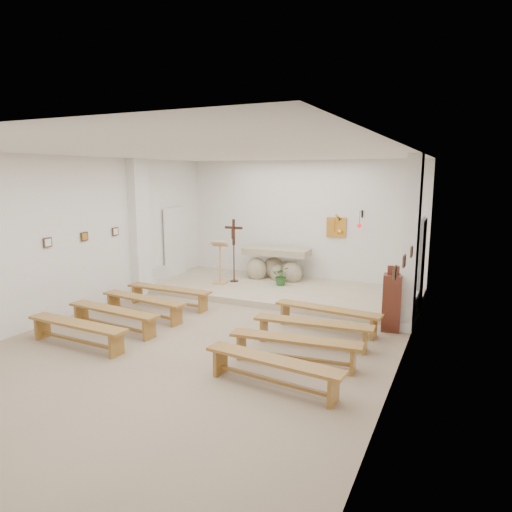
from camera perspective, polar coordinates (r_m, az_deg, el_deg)
The scene contains 31 objects.
ground at distance 9.14m, azimuth -5.22°, elevation -9.74°, with size 7.00×10.00×0.00m, color tan.
wall_left at distance 10.87m, azimuth -21.50°, elevation 2.31°, with size 0.02×10.00×3.50m, color white.
wall_right at distance 7.57m, azimuth 18.02°, elevation -0.65°, with size 0.02×10.00×3.50m, color white.
wall_back at distance 13.20m, azimuth 5.63°, elevation 4.25°, with size 7.00×0.02×3.50m, color white.
ceiling at distance 8.60m, azimuth -5.61°, elevation 12.69°, with size 7.00×10.00×0.02m, color silver.
sanctuary_platform at distance 12.13m, azimuth 3.14°, elevation -4.30°, with size 6.98×3.00×0.15m, color beige.
pilaster_left at distance 12.25m, azimuth -14.33°, elevation 3.52°, with size 0.26×0.55×3.50m, color white.
pilaster_right at distance 9.55m, azimuth 18.83°, elevation 1.47°, with size 0.26×0.55×3.50m, color white.
gold_wall_relief at distance 12.88m, azimuth 10.00°, elevation 3.55°, with size 0.55×0.04×0.55m, color gold.
sanctuary_lamp at distance 12.45m, azimuth 12.83°, elevation 3.96°, with size 0.11×0.36×0.44m.
station_frame_left_front at distance 10.34m, azimuth -24.61°, elevation 1.55°, with size 0.03×0.20×0.20m, color #412A1D.
station_frame_left_mid at distance 11.00m, azimuth -20.66°, elevation 2.29°, with size 0.03×0.20×0.20m, color #412A1D.
station_frame_left_rear at distance 11.71m, azimuth -17.18°, elevation 2.94°, with size 0.03×0.20×0.20m, color #412A1D.
station_frame_right_front at distance 6.80m, azimuth 16.98°, elevation -2.05°, with size 0.03×0.20×0.20m, color #412A1D.
station_frame_right_mid at distance 7.78m, azimuth 18.04°, elevation -0.60°, with size 0.03×0.20×0.20m, color #412A1D.
station_frame_right_rear at distance 8.76m, azimuth 18.87°, elevation 0.52°, with size 0.03×0.20×0.20m, color #412A1D.
radiator_left at distance 13.07m, azimuth -12.31°, elevation -2.58°, with size 0.10×0.85×0.52m, color silver.
radiator_right at distance 10.53m, azimuth 19.12°, elevation -6.01°, with size 0.10×0.85×0.52m, color silver.
altar at distance 13.03m, azimuth 2.49°, elevation -1.25°, with size 1.90×0.88×0.97m.
lectern at distance 12.48m, azimuth -4.54°, elevation -0.76°, with size 0.49×0.44×1.20m.
crucifix_stand at distance 12.58m, azimuth -2.80°, elevation 1.28°, with size 0.53×0.23×1.75m.
potted_plant at distance 12.31m, azimuth 3.20°, elevation -2.48°, with size 0.47×0.40×0.52m, color #265823.
donation_pedestal at distance 9.55m, azimuth 16.62°, elevation -5.56°, with size 0.39×0.39×1.33m.
bench_left_front at distance 11.00m, azimuth -10.85°, elevation -4.52°, with size 2.19×0.37×0.46m.
bench_right_front at distance 9.35m, azimuth 8.91°, elevation -7.11°, with size 2.21×0.55×0.46m.
bench_left_second at distance 10.29m, azimuth -13.90°, elevation -5.67°, with size 2.22×0.61×0.46m.
bench_right_second at distance 8.50m, azimuth 7.12°, elevation -8.85°, with size 2.21×0.54×0.46m.
bench_left_third at distance 9.62m, azimuth -17.42°, elevation -6.97°, with size 2.21×0.52×0.46m.
bench_right_third at distance 7.66m, azimuth 4.91°, elevation -10.97°, with size 2.22×0.57×0.46m.
bench_left_fourth at distance 8.99m, azimuth -21.46°, elevation -8.43°, with size 2.20×0.44×0.46m.
bench_right_fourth at distance 6.86m, azimuth 2.13°, elevation -13.56°, with size 2.22×0.58×0.46m.
Camera 1 is at (4.36, -7.40, 3.11)m, focal length 32.00 mm.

